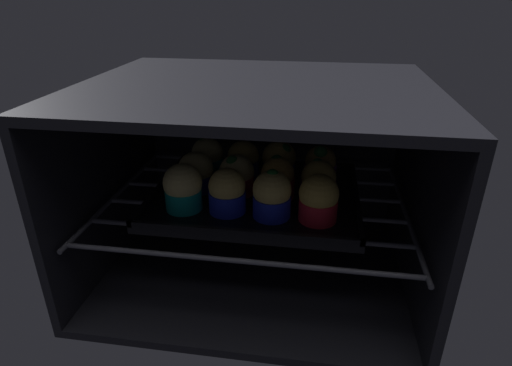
% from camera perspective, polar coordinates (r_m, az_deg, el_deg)
% --- Properties ---
extents(oven_cavity, '(0.59, 0.47, 0.37)m').
position_cam_1_polar(oven_cavity, '(0.81, 0.46, 1.03)').
color(oven_cavity, black).
rests_on(oven_cavity, ground).
extents(oven_rack, '(0.55, 0.42, 0.01)m').
position_cam_1_polar(oven_rack, '(0.79, 0.01, -2.48)').
color(oven_rack, '#51515B').
rests_on(oven_rack, oven_cavity).
extents(baking_tray, '(0.37, 0.30, 0.02)m').
position_cam_1_polar(baking_tray, '(0.78, -0.00, -1.80)').
color(baking_tray, black).
rests_on(baking_tray, oven_rack).
extents(muffin_row0_col0, '(0.07, 0.07, 0.08)m').
position_cam_1_polar(muffin_row0_col0, '(0.72, -9.87, -0.70)').
color(muffin_row0_col0, '#0C8C84').
rests_on(muffin_row0_col0, baking_tray).
extents(muffin_row0_col1, '(0.06, 0.06, 0.08)m').
position_cam_1_polar(muffin_row0_col1, '(0.71, -3.93, -1.21)').
color(muffin_row0_col1, '#1928B7').
rests_on(muffin_row0_col1, baking_tray).
extents(muffin_row0_col2, '(0.06, 0.06, 0.08)m').
position_cam_1_polar(muffin_row0_col2, '(0.69, 2.18, -1.65)').
color(muffin_row0_col2, '#1928B7').
rests_on(muffin_row0_col2, baking_tray).
extents(muffin_row0_col3, '(0.06, 0.06, 0.08)m').
position_cam_1_polar(muffin_row0_col3, '(0.69, 8.48, -2.19)').
color(muffin_row0_col3, red).
rests_on(muffin_row0_col3, baking_tray).
extents(muffin_row1_col0, '(0.07, 0.07, 0.07)m').
position_cam_1_polar(muffin_row1_col0, '(0.79, -8.14, 1.36)').
color(muffin_row1_col0, '#1928B7').
rests_on(muffin_row1_col0, baking_tray).
extents(muffin_row1_col1, '(0.07, 0.07, 0.08)m').
position_cam_1_polar(muffin_row1_col1, '(0.77, -2.66, 1.00)').
color(muffin_row1_col1, red).
rests_on(muffin_row1_col1, baking_tray).
extents(muffin_row1_col2, '(0.06, 0.06, 0.08)m').
position_cam_1_polar(muffin_row1_col2, '(0.76, 2.94, 0.65)').
color(muffin_row1_col2, red).
rests_on(muffin_row1_col2, baking_tray).
extents(muffin_row1_col3, '(0.06, 0.06, 0.08)m').
position_cam_1_polar(muffin_row1_col3, '(0.75, 8.44, 0.21)').
color(muffin_row1_col3, '#7A238C').
rests_on(muffin_row1_col3, baking_tray).
extents(muffin_row2_col0, '(0.06, 0.06, 0.08)m').
position_cam_1_polar(muffin_row2_col0, '(0.85, -6.60, 3.46)').
color(muffin_row2_col0, '#0C8C84').
rests_on(muffin_row2_col0, baking_tray).
extents(muffin_row2_col1, '(0.06, 0.06, 0.07)m').
position_cam_1_polar(muffin_row2_col1, '(0.84, -1.74, 3.08)').
color(muffin_row2_col1, '#1928B7').
rests_on(muffin_row2_col1, baking_tray).
extents(muffin_row2_col2, '(0.07, 0.07, 0.08)m').
position_cam_1_polar(muffin_row2_col2, '(0.83, 3.16, 2.99)').
color(muffin_row2_col2, '#1928B7').
rests_on(muffin_row2_col2, baking_tray).
extents(muffin_row2_col3, '(0.06, 0.06, 0.08)m').
position_cam_1_polar(muffin_row2_col3, '(0.83, 8.71, 2.43)').
color(muffin_row2_col3, '#7A238C').
rests_on(muffin_row2_col3, baking_tray).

